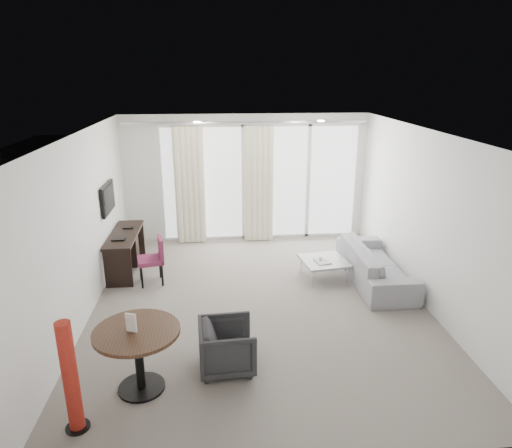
{
  "coord_description": "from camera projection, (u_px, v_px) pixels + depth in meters",
  "views": [
    {
      "loc": [
        -0.59,
        -6.21,
        3.4
      ],
      "look_at": [
        0.0,
        0.6,
        1.1
      ],
      "focal_mm": 32.0,
      "sensor_mm": 36.0,
      "label": 1
    }
  ],
  "objects": [
    {
      "name": "floor",
      "position": [
        259.0,
        304.0,
        7.0
      ],
      "size": [
        5.0,
        6.0,
        0.0
      ],
      "primitive_type": "cube",
      "color": "slate",
      "rests_on": "ground"
    },
    {
      "name": "ceiling",
      "position": [
        260.0,
        133.0,
        6.17
      ],
      "size": [
        5.0,
        6.0,
        0.0
      ],
      "primitive_type": "cube",
      "color": "white",
      "rests_on": "ground"
    },
    {
      "name": "wall_left",
      "position": [
        82.0,
        229.0,
        6.38
      ],
      "size": [
        0.0,
        6.0,
        2.6
      ],
      "primitive_type": "cube",
      "color": "silver",
      "rests_on": "ground"
    },
    {
      "name": "wall_right",
      "position": [
        426.0,
        219.0,
        6.79
      ],
      "size": [
        0.0,
        6.0,
        2.6
      ],
      "primitive_type": "cube",
      "color": "silver",
      "rests_on": "ground"
    },
    {
      "name": "wall_front",
      "position": [
        294.0,
        340.0,
        3.75
      ],
      "size": [
        5.0,
        0.0,
        2.6
      ],
      "primitive_type": "cube",
      "color": "silver",
      "rests_on": "ground"
    },
    {
      "name": "window_panel",
      "position": [
        260.0,
        183.0,
        9.46
      ],
      "size": [
        4.0,
        0.02,
        2.38
      ],
      "primitive_type": null,
      "color": "white",
      "rests_on": "ground"
    },
    {
      "name": "window_frame",
      "position": [
        260.0,
        183.0,
        9.44
      ],
      "size": [
        4.1,
        0.06,
        2.44
      ],
      "primitive_type": null,
      "color": "white",
      "rests_on": "ground"
    },
    {
      "name": "curtain_left",
      "position": [
        190.0,
        186.0,
        9.18
      ],
      "size": [
        0.6,
        0.2,
        2.38
      ],
      "primitive_type": null,
      "color": "beige",
      "rests_on": "ground"
    },
    {
      "name": "curtain_right",
      "position": [
        259.0,
        185.0,
        9.3
      ],
      "size": [
        0.6,
        0.2,
        2.38
      ],
      "primitive_type": null,
      "color": "beige",
      "rests_on": "ground"
    },
    {
      "name": "curtain_track",
      "position": [
        246.0,
        122.0,
        8.88
      ],
      "size": [
        4.8,
        0.04,
        0.04
      ],
      "primitive_type": null,
      "color": "#B2B2B7",
      "rests_on": "ceiling"
    },
    {
      "name": "downlight_a",
      "position": [
        197.0,
        122.0,
        7.61
      ],
      "size": [
        0.12,
        0.12,
        0.02
      ],
      "primitive_type": "cylinder",
      "color": "#FFE0B2",
      "rests_on": "ceiling"
    },
    {
      "name": "downlight_b",
      "position": [
        321.0,
        121.0,
        7.78
      ],
      "size": [
        0.12,
        0.12,
        0.02
      ],
      "primitive_type": "cylinder",
      "color": "#FFE0B2",
      "rests_on": "ceiling"
    },
    {
      "name": "desk",
      "position": [
        126.0,
        252.0,
        8.09
      ],
      "size": [
        0.46,
        1.48,
        0.69
      ],
      "primitive_type": null,
      "color": "black",
      "rests_on": "floor"
    },
    {
      "name": "tv",
      "position": [
        108.0,
        198.0,
        7.73
      ],
      "size": [
        0.05,
        0.8,
        0.5
      ],
      "primitive_type": null,
      "color": "black",
      "rests_on": "wall_left"
    },
    {
      "name": "desk_chair",
      "position": [
        150.0,
        261.0,
        7.58
      ],
      "size": [
        0.52,
        0.49,
        0.8
      ],
      "primitive_type": null,
      "rotation": [
        0.0,
        0.0,
        0.21
      ],
      "color": "#79264A",
      "rests_on": "floor"
    },
    {
      "name": "round_table",
      "position": [
        139.0,
        360.0,
        5.02
      ],
      "size": [
        1.18,
        1.18,
        0.75
      ],
      "primitive_type": null,
      "rotation": [
        0.0,
        0.0,
        0.3
      ],
      "color": "#3A2416",
      "rests_on": "floor"
    },
    {
      "name": "menu_card",
      "position": [
        132.0,
        334.0,
        4.89
      ],
      "size": [
        0.12,
        0.06,
        0.22
      ],
      "primitive_type": null,
      "rotation": [
        0.0,
        0.0,
        -0.33
      ],
      "color": "white",
      "rests_on": "round_table"
    },
    {
      "name": "red_lamp",
      "position": [
        70.0,
        377.0,
        4.38
      ],
      "size": [
        0.29,
        0.29,
        1.2
      ],
      "primitive_type": "cylinder",
      "rotation": [
        0.0,
        0.0,
        0.26
      ],
      "color": "#9F2217",
      "rests_on": "floor"
    },
    {
      "name": "tub_armchair",
      "position": [
        227.0,
        346.0,
        5.4
      ],
      "size": [
        0.7,
        0.68,
        0.6
      ],
      "primitive_type": "imported",
      "rotation": [
        0.0,
        0.0,
        1.63
      ],
      "color": "#252426",
      "rests_on": "floor"
    },
    {
      "name": "coffee_table",
      "position": [
        324.0,
        269.0,
        7.85
      ],
      "size": [
        0.84,
        0.84,
        0.33
      ],
      "primitive_type": null,
      "rotation": [
        0.0,
        0.0,
        0.15
      ],
      "color": "gray",
      "rests_on": "floor"
    },
    {
      "name": "remote",
      "position": [
        321.0,
        259.0,
        7.78
      ],
      "size": [
        0.08,
        0.17,
        0.02
      ],
      "primitive_type": null,
      "rotation": [
        0.0,
        0.0,
        -0.2
      ],
      "color": "black",
      "rests_on": "coffee_table"
    },
    {
      "name": "magazine",
      "position": [
        322.0,
        260.0,
        7.71
      ],
      "size": [
        0.25,
        0.29,
        0.01
      ],
      "primitive_type": null,
      "rotation": [
        0.0,
        0.0,
        0.22
      ],
      "color": "gray",
      "rests_on": "coffee_table"
    },
    {
      "name": "sofa",
      "position": [
        375.0,
        264.0,
        7.7
      ],
      "size": [
        0.81,
        2.08,
        0.61
      ],
      "primitive_type": "imported",
      "rotation": [
        0.0,
        0.0,
        1.57
      ],
      "color": "gray",
      "rests_on": "floor"
    },
    {
      "name": "terrace_slab",
      "position": [
        254.0,
        218.0,
        11.29
      ],
      "size": [
        5.6,
        3.0,
        0.12
      ],
      "primitive_type": "cube",
      "color": "#4D4D50",
      "rests_on": "ground"
    },
    {
      "name": "rattan_chair_a",
      "position": [
        284.0,
        208.0,
        10.51
      ],
      "size": [
        0.68,
        0.68,
        0.81
      ],
      "primitive_type": null,
      "rotation": [
        0.0,
        0.0,
        -0.28
      ],
      "color": "#513222",
      "rests_on": "terrace_slab"
    },
    {
      "name": "rattan_chair_b",
      "position": [
        309.0,
        195.0,
        11.53
      ],
      "size": [
        0.69,
        0.69,
        0.84
      ],
      "primitive_type": null,
      "rotation": [
        0.0,
        0.0,
        -0.24
      ],
      "color": "#513222",
      "rests_on": "terrace_slab"
    },
    {
      "name": "rattan_table",
      "position": [
        279.0,
        203.0,
        11.35
      ],
      "size": [
        0.58,
        0.58,
        0.54
      ],
      "primitive_type": null,
      "rotation": [
        0.0,
        0.0,
        -0.07
      ],
      "color": "#513222",
      "rests_on": "terrace_slab"
    },
    {
      "name": "balustrade",
      "position": [
        250.0,
        183.0,
        12.48
      ],
      "size": [
        5.5,
        0.06,
        1.05
      ],
      "primitive_type": null,
      "color": "#B2B2B7",
      "rests_on": "terrace_slab"
    }
  ]
}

